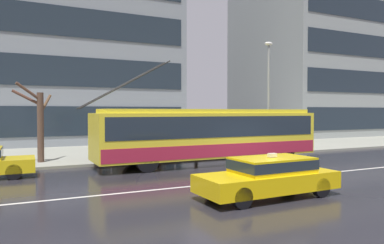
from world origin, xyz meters
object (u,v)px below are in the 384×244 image
(taxi_oncoming_near, at_px, (269,175))
(pedestrian_waiting_by_pole, at_px, (196,138))
(pedestrian_approaching_curb, at_px, (158,127))
(pedestrian_walking_past, at_px, (248,136))
(street_lamp, at_px, (268,87))
(pedestrian_at_shelter, at_px, (101,129))
(trolleybus, at_px, (210,134))
(street_tree_bare, at_px, (39,121))
(bus_shelter, at_px, (139,125))

(taxi_oncoming_near, height_order, pedestrian_waiting_by_pole, pedestrian_waiting_by_pole)
(pedestrian_waiting_by_pole, bearing_deg, pedestrian_approaching_curb, 163.05)
(pedestrian_walking_past, bearing_deg, street_lamp, -55.68)
(pedestrian_at_shelter, distance_m, street_lamp, 10.73)
(pedestrian_at_shelter, xyz_separation_m, street_lamp, (10.33, -1.46, 2.53))
(trolleybus, relative_size, street_lamp, 1.80)
(pedestrian_approaching_curb, xyz_separation_m, pedestrian_walking_past, (6.22, -0.18, -0.65))
(taxi_oncoming_near, distance_m, pedestrian_waiting_by_pole, 10.44)
(pedestrian_at_shelter, bearing_deg, trolleybus, -36.82)
(pedestrian_at_shelter, height_order, pedestrian_walking_past, pedestrian_at_shelter)
(pedestrian_waiting_by_pole, bearing_deg, street_tree_bare, 176.13)
(pedestrian_at_shelter, relative_size, pedestrian_walking_past, 1.19)
(street_lamp, bearing_deg, pedestrian_approaching_curb, 169.32)
(pedestrian_walking_past, distance_m, pedestrian_waiting_by_pole, 4.09)
(trolleybus, distance_m, bus_shelter, 4.52)
(pedestrian_walking_past, bearing_deg, taxi_oncoming_near, -121.26)
(taxi_oncoming_near, height_order, bus_shelter, bus_shelter)
(pedestrian_waiting_by_pole, bearing_deg, street_lamp, -7.78)
(bus_shelter, xyz_separation_m, pedestrian_walking_past, (7.38, -0.23, -0.82))
(pedestrian_approaching_curb, height_order, street_lamp, street_lamp)
(pedestrian_at_shelter, relative_size, street_lamp, 0.29)
(pedestrian_waiting_by_pole, relative_size, street_tree_bare, 0.41)
(street_lamp, distance_m, street_tree_bare, 13.71)
(pedestrian_waiting_by_pole, distance_m, street_tree_bare, 8.75)
(pedestrian_walking_past, bearing_deg, pedestrian_at_shelter, 178.08)
(trolleybus, xyz_separation_m, street_tree_bare, (-8.07, 3.45, 0.65))
(pedestrian_walking_past, xyz_separation_m, street_lamp, (0.78, -1.14, 3.14))
(trolleybus, distance_m, pedestrian_walking_past, 5.74)
(bus_shelter, distance_m, street_tree_bare, 5.35)
(trolleybus, xyz_separation_m, bus_shelter, (-2.73, 3.58, 0.38))
(trolleybus, bearing_deg, pedestrian_approaching_curb, 114.11)
(trolleybus, distance_m, pedestrian_waiting_by_pole, 2.96)
(bus_shelter, xyz_separation_m, pedestrian_waiting_by_pole, (3.32, -0.71, -0.83))
(pedestrian_at_shelter, height_order, street_tree_bare, street_tree_bare)
(pedestrian_approaching_curb, distance_m, street_lamp, 7.55)
(pedestrian_walking_past, xyz_separation_m, street_tree_bare, (-12.72, 0.10, 1.09))
(pedestrian_approaching_curb, bearing_deg, pedestrian_walking_past, -1.63)
(trolleybus, height_order, pedestrian_walking_past, trolleybus)
(pedestrian_at_shelter, bearing_deg, pedestrian_waiting_by_pole, -8.32)
(pedestrian_approaching_curb, xyz_separation_m, pedestrian_waiting_by_pole, (2.16, -0.66, -0.66))
(bus_shelter, distance_m, pedestrian_walking_past, 7.43)
(street_tree_bare, bearing_deg, bus_shelter, 1.37)
(street_tree_bare, bearing_deg, taxi_oncoming_near, -59.76)
(bus_shelter, xyz_separation_m, pedestrian_approaching_curb, (1.15, -0.05, -0.17))
(street_lamp, height_order, street_tree_bare, street_lamp)
(pedestrian_at_shelter, xyz_separation_m, pedestrian_waiting_by_pole, (5.49, -0.80, -0.61))
(pedestrian_at_shelter, relative_size, street_tree_bare, 0.49)
(street_lamp, relative_size, street_tree_bare, 1.73)
(pedestrian_waiting_by_pole, bearing_deg, pedestrian_walking_past, 6.77)
(taxi_oncoming_near, distance_m, pedestrian_walking_past, 12.45)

